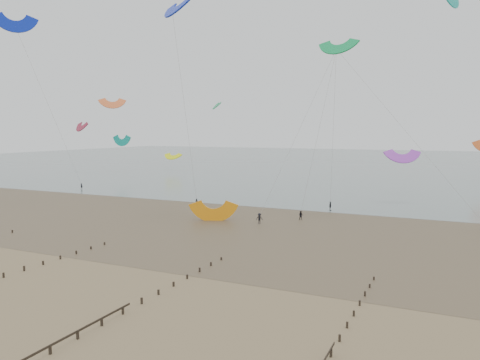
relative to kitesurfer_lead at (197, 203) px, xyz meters
name	(u,v)px	position (x,y,z in m)	size (l,w,h in m)	color
ground	(132,285)	(18.70, -45.18, -0.85)	(500.00, 500.00, 0.00)	brown
sea_and_shore	(239,222)	(14.62, -10.78, -0.84)	(500.00, 665.00, 0.03)	#475654
kitesurfer_lead	(197,203)	(0.00, 0.00, 0.00)	(0.62, 0.41, 1.70)	black
kitesurfers	(410,218)	(41.34, 0.44, 0.00)	(129.56, 24.18, 1.84)	black
grounded_kite	(213,221)	(10.15, -11.70, -0.85)	(7.09, 3.72, 5.40)	orange
kites_airborne	(338,117)	(19.28, 40.91, 18.30)	(228.24, 102.97, 44.29)	purple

